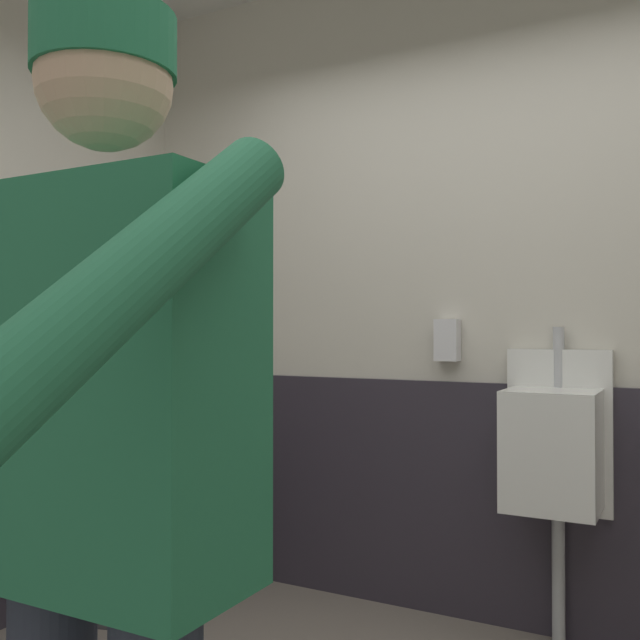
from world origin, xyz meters
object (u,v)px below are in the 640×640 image
urinal_solo (554,448)px  trash_bin (126,526)px  soap_dispenser (447,340)px  person (99,462)px

urinal_solo → trash_bin: (-1.72, -0.48, -0.41)m
soap_dispenser → person: bearing=-87.0°
urinal_solo → trash_bin: 1.83m
person → trash_bin: size_ratio=2.34×
person → soap_dispenser: (-0.11, 2.10, 0.16)m
urinal_solo → soap_dispenser: 0.62m
urinal_solo → soap_dispenser: soap_dispenser is taller
person → trash_bin: (-1.37, 1.49, -0.65)m
person → trash_bin: 2.13m
urinal_solo → person: size_ratio=0.72×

